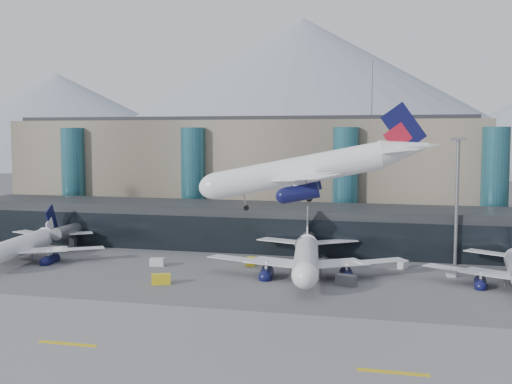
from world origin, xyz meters
TOP-DOWN VIEW (x-y plane):
  - ground at (0.00, 0.00)m, footprint 900.00×900.00m
  - runway_strip at (0.00, -15.00)m, footprint 400.00×40.00m
  - runway_markings at (-0.00, -15.00)m, footprint 128.00×1.00m
  - concourse at (-0.02, 57.73)m, footprint 170.00×27.00m
  - terminal_main at (-25.00, 90.00)m, footprint 130.00×30.00m
  - teal_towers at (-14.99, 74.01)m, footprint 116.40×19.40m
  - mountain_ridge at (15.97, 380.00)m, footprint 910.00×400.00m
  - lightmast_mid at (30.00, 48.00)m, footprint 3.00×1.20m
  - hero_jet at (10.04, -3.38)m, footprint 31.16×31.22m
  - jet_parked_left at (-57.40, 32.44)m, footprint 35.52×35.48m
  - jet_parked_mid at (2.28, 32.58)m, footprint 39.00×39.24m
  - veh_a at (-27.84, 32.43)m, footprint 2.98×1.91m
  - veh_b at (-9.85, 37.45)m, footprint 2.00×2.91m
  - veh_c at (10.59, 24.82)m, footprint 3.78×2.84m
  - veh_d at (19.86, 41.93)m, footprint 2.15×2.74m
  - veh_f at (-53.06, 34.89)m, footprint 2.72×3.37m
  - veh_g at (28.63, 36.98)m, footprint 1.81×2.73m
  - veh_h at (-21.10, 18.00)m, footprint 3.68×2.92m

SIDE VIEW (x-z plane):
  - ground at x=0.00m, z-range 0.00..0.00m
  - runway_strip at x=0.00m, z-range 0.00..0.04m
  - runway_markings at x=0.00m, z-range 0.04..0.06m
  - veh_d at x=19.86m, z-range 0.00..1.38m
  - veh_g at x=28.63m, z-range 0.00..1.50m
  - veh_b at x=-9.85m, z-range 0.00..1.57m
  - veh_a at x=-27.84m, z-range 0.00..1.58m
  - veh_f at x=-53.06m, z-range 0.00..1.66m
  - veh_h at x=-21.10m, z-range 0.00..1.80m
  - veh_c at x=10.59m, z-range 0.00..1.88m
  - jet_parked_left at x=-57.40m, z-range -1.40..10.13m
  - jet_parked_mid at x=2.28m, z-range -1.55..11.16m
  - concourse at x=-0.02m, z-range -0.03..9.97m
  - teal_towers at x=-14.99m, z-range -8.99..37.01m
  - lightmast_mid at x=30.00m, z-range 1.62..27.22m
  - terminal_main at x=-25.00m, z-range -0.06..30.94m
  - hero_jet at x=10.04m, z-range 17.76..27.89m
  - mountain_ridge at x=15.97m, z-range -9.26..100.74m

